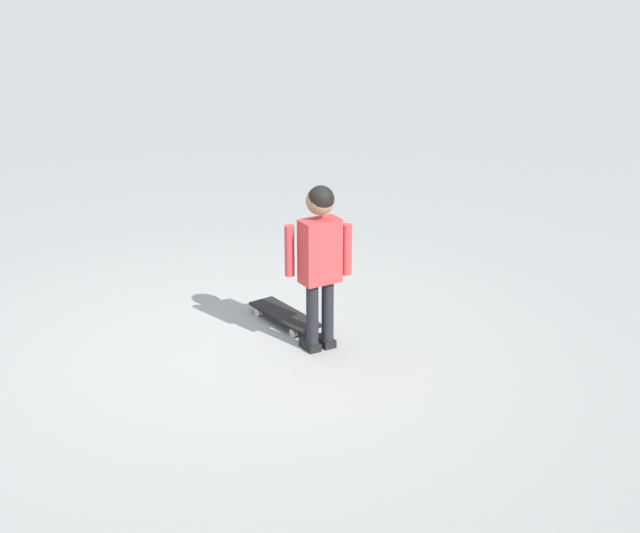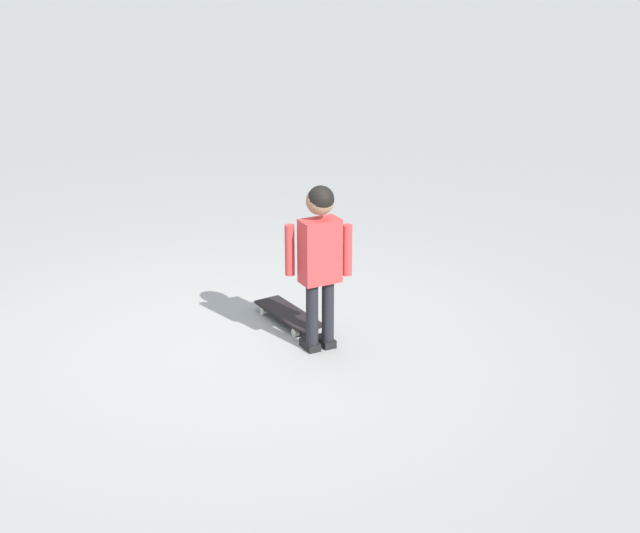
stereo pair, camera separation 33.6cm
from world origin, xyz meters
TOP-DOWN VIEW (x-y plane):
  - ground_plane at (0.00, 0.00)m, footprint 50.00×50.00m
  - child_person at (0.20, -0.53)m, footprint 0.28×0.39m
  - skateboard at (0.50, -0.19)m, footprint 0.51×0.59m

SIDE VIEW (x-z plane):
  - ground_plane at x=0.00m, z-range 0.00..0.00m
  - skateboard at x=0.50m, z-range 0.02..0.10m
  - child_person at x=0.20m, z-range 0.13..1.19m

